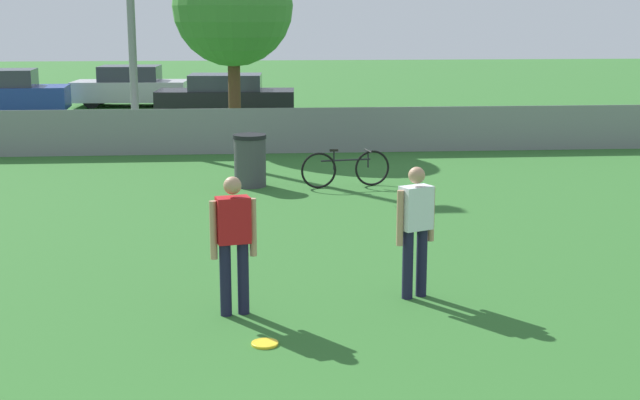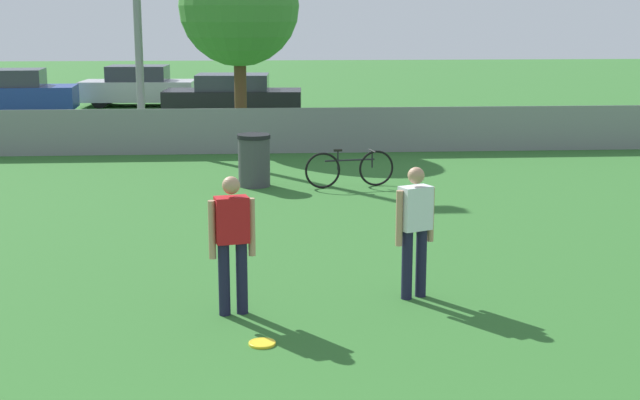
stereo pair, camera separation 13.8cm
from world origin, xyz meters
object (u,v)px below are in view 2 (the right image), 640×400
object	(u,v)px
frisbee_disc	(262,343)
tree_near_pole	(239,6)
parked_car_blue	(10,93)
player_thrower_red	(232,237)
parked_car_silver	(138,87)
player_receiver_white	(415,224)
parked_car_dark	(233,96)
bicycle_sideline	(350,169)
trash_bin	(254,160)

from	to	relation	value
frisbee_disc	tree_near_pole	bearing A→B (deg)	91.70
frisbee_disc	parked_car_blue	distance (m)	23.08
player_thrower_red	parked_car_silver	xyz separation A→B (m)	(-3.97, 23.12, -0.21)
parked_car_blue	parked_car_silver	world-z (taller)	parked_car_blue
player_receiver_white	frisbee_disc	distance (m)	2.48
player_receiver_white	parked_car_dark	bearing A→B (deg)	73.40
parked_car_silver	bicycle_sideline	bearing A→B (deg)	-65.88
player_receiver_white	bicycle_sideline	size ratio (longest dim) A/B	0.90
player_receiver_white	parked_car_silver	size ratio (longest dim) A/B	0.39
player_receiver_white	bicycle_sideline	distance (m)	6.91
bicycle_sideline	parked_car_silver	distance (m)	16.92
player_thrower_red	player_receiver_white	size ratio (longest dim) A/B	1.00
frisbee_disc	parked_car_blue	world-z (taller)	parked_car_blue
trash_bin	frisbee_disc	bearing A→B (deg)	-89.43
parked_car_blue	player_receiver_white	bearing A→B (deg)	-67.23
frisbee_disc	bicycle_sideline	distance (m)	8.51
frisbee_disc	parked_car_dark	size ratio (longest dim) A/B	0.06
bicycle_sideline	parked_car_silver	bearing A→B (deg)	101.32
trash_bin	parked_car_dark	xyz separation A→B (m)	(-0.70, 11.93, 0.15)
tree_near_pole	trash_bin	size ratio (longest dim) A/B	4.94
parked_car_silver	player_thrower_red	bearing A→B (deg)	-77.14
player_thrower_red	parked_car_silver	bearing A→B (deg)	87.42
player_receiver_white	parked_car_silver	bearing A→B (deg)	80.69
parked_car_blue	tree_near_pole	bearing A→B (deg)	-45.07
parked_car_blue	parked_car_dark	distance (m)	7.49
player_thrower_red	parked_car_blue	xyz separation A→B (m)	(-7.88, 20.58, -0.18)
parked_car_blue	parked_car_silver	xyz separation A→B (m)	(3.90, 2.54, -0.02)
player_thrower_red	bicycle_sideline	bearing A→B (deg)	61.76
player_thrower_red	parked_car_dark	distance (m)	19.52
player_thrower_red	parked_car_silver	world-z (taller)	player_thrower_red
player_thrower_red	frisbee_disc	world-z (taller)	player_thrower_red
tree_near_pole	parked_car_blue	bearing A→B (deg)	138.62
player_thrower_red	bicycle_sideline	world-z (taller)	player_thrower_red
player_thrower_red	trash_bin	bearing A→B (deg)	75.92
player_thrower_red	trash_bin	size ratio (longest dim) A/B	1.55
player_receiver_white	parked_car_dark	size ratio (longest dim) A/B	0.35
trash_bin	bicycle_sideline	bearing A→B (deg)	-7.44
frisbee_disc	trash_bin	size ratio (longest dim) A/B	0.28
player_thrower_red	parked_car_silver	distance (m)	23.46
parked_car_dark	parked_car_silver	bearing A→B (deg)	137.53
tree_near_pole	parked_car_silver	bearing A→B (deg)	112.35
parked_car_silver	parked_car_dark	xyz separation A→B (m)	(3.50, -3.61, -0.03)
tree_near_pole	trash_bin	distance (m)	6.86
player_thrower_red	parked_car_dark	world-z (taller)	player_thrower_red
bicycle_sideline	player_thrower_red	bearing A→B (deg)	-115.59
player_receiver_white	frisbee_disc	xyz separation A→B (m)	(-1.83, -1.42, -0.89)
frisbee_disc	parked_car_silver	world-z (taller)	parked_car_silver
frisbee_disc	parked_car_blue	size ratio (longest dim) A/B	0.06
tree_near_pole	frisbee_disc	xyz separation A→B (m)	(0.44, -14.72, -3.48)
parked_car_blue	parked_car_silver	bearing A→B (deg)	29.33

